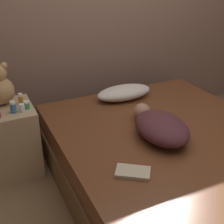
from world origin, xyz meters
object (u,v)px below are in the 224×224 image
Objects in this scene: pillow at (124,93)px; bottle_white at (22,108)px; person_lying at (160,126)px; bottle_blue at (13,107)px; bottle_green at (27,105)px; book at (133,172)px; bottle_amber at (21,100)px.

bottle_white is at bearing -171.57° from pillow.
bottle_blue is at bearing 150.67° from person_lying.
bottle_green is at bearing -173.38° from pillow.
person_lying is 2.59× the size of book.
bottle_blue is at bearing -125.84° from bottle_amber.
book is (0.59, -0.96, -0.18)m from bottle_blue.
pillow is at bearing 8.43° from bottle_white.
person_lying is 10.12× the size of bottle_green.
bottle_green is 0.26× the size of book.
bottle_green reaches higher than book.
bottle_green is 0.63× the size of bottle_amber.
bottle_white is (-0.95, 0.62, 0.08)m from person_lying.
pillow is 0.77m from person_lying.
bottle_white is at bearing -139.62° from bottle_green.
bottle_green is 1.02× the size of bottle_white.
person_lying is (-0.07, -0.77, 0.02)m from pillow.
bottle_blue is 0.38× the size of book.
pillow reaches higher than book.
bottle_amber reaches higher than bottle_blue.
bottle_amber reaches higher than pillow.
person_lying is at bearing -95.55° from pillow.
pillow is 8.47× the size of bottle_green.
bottle_green is 1.11m from book.
bottle_amber reaches higher than person_lying.
book is at bearing -64.60° from bottle_amber.
pillow is 1.10m from bottle_blue.
pillow is at bearing 6.62° from bottle_green.
bottle_blue is 0.92× the size of bottle_amber.
book is at bearing -58.22° from bottle_blue.
person_lying reaches higher than pillow.
bottle_amber is 0.13m from bottle_white.
person_lying is 1.19m from bottle_amber.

